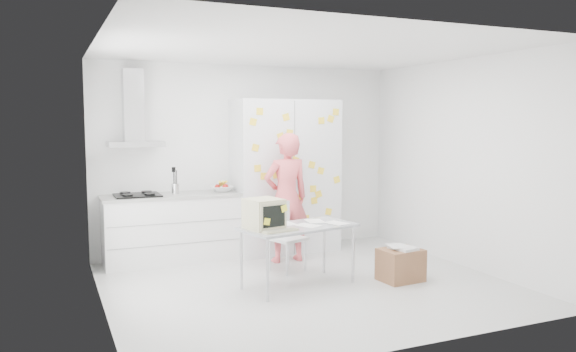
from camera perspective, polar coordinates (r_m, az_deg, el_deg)
name	(u,v)px	position (r m, az deg, el deg)	size (l,w,h in m)	color
floor	(306,285)	(6.66, 1.87, -11.04)	(4.50, 4.00, 0.02)	silver
walls	(282,165)	(7.06, -0.59, 1.16)	(4.52, 4.01, 2.70)	white
ceiling	(307,49)	(6.43, 1.95, 12.76)	(4.50, 4.00, 0.02)	white
counter_run	(172,227)	(7.76, -11.66, -5.10)	(1.84, 0.63, 1.28)	white
range_hood	(134,116)	(7.68, -15.40, 5.86)	(0.70, 0.48, 1.01)	silver
tall_cabinet	(285,176)	(8.13, -0.27, -0.02)	(1.50, 0.68, 2.20)	silver
person	(286,198)	(7.55, -0.18, -2.22)	(0.63, 0.42, 1.74)	#E4585E
desk	(277,220)	(6.30, -1.11, -4.52)	(1.42, 0.91, 1.04)	#9B9FA6
chair	(284,232)	(7.16, -0.42, -5.73)	(0.50, 0.50, 0.87)	silver
cardboard_box	(401,264)	(6.89, 11.37, -8.79)	(0.50, 0.42, 0.42)	brown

